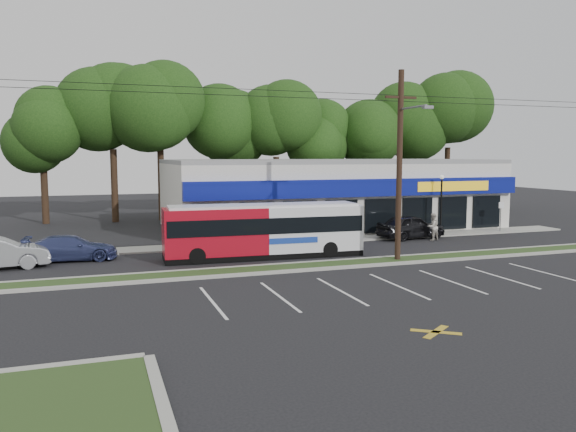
{
  "coord_description": "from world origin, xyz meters",
  "views": [
    {
      "loc": [
        -12.19,
        -24.88,
        5.62
      ],
      "look_at": [
        -1.78,
        5.0,
        2.19
      ],
      "focal_mm": 35.0,
      "sensor_mm": 36.0,
      "label": 1
    }
  ],
  "objects_px": {
    "car_dark": "(411,227)",
    "pedestrian_b": "(433,227)",
    "sign_post": "(501,211)",
    "pedestrian_a": "(343,231)",
    "car_blue": "(71,248)",
    "metrobus": "(264,229)",
    "lamp_post": "(441,197)",
    "utility_pole": "(397,159)"
  },
  "relations": [
    {
      "from": "car_dark",
      "to": "pedestrian_b",
      "type": "relative_size",
      "value": 2.65
    },
    {
      "from": "sign_post",
      "to": "pedestrian_a",
      "type": "relative_size",
      "value": 1.2
    },
    {
      "from": "car_dark",
      "to": "car_blue",
      "type": "distance_m",
      "value": 21.51
    },
    {
      "from": "metrobus",
      "to": "sign_post",
      "type": "bearing_deg",
      "value": 14.79
    },
    {
      "from": "sign_post",
      "to": "pedestrian_b",
      "type": "height_order",
      "value": "sign_post"
    },
    {
      "from": "car_dark",
      "to": "car_blue",
      "type": "height_order",
      "value": "car_dark"
    },
    {
      "from": "lamp_post",
      "to": "metrobus",
      "type": "height_order",
      "value": "lamp_post"
    },
    {
      "from": "utility_pole",
      "to": "lamp_post",
      "type": "height_order",
      "value": "utility_pole"
    },
    {
      "from": "utility_pole",
      "to": "pedestrian_b",
      "type": "xyz_separation_m",
      "value": [
        6.17,
        5.85,
        -4.51
      ]
    },
    {
      "from": "utility_pole",
      "to": "lamp_post",
      "type": "bearing_deg",
      "value": 43.95
    },
    {
      "from": "sign_post",
      "to": "pedestrian_b",
      "type": "xyz_separation_m",
      "value": [
        -7.0,
        -1.8,
        -0.65
      ]
    },
    {
      "from": "metrobus",
      "to": "pedestrian_b",
      "type": "height_order",
      "value": "metrobus"
    },
    {
      "from": "metrobus",
      "to": "pedestrian_b",
      "type": "relative_size",
      "value": 6.1
    },
    {
      "from": "sign_post",
      "to": "pedestrian_a",
      "type": "bearing_deg",
      "value": -171.46
    },
    {
      "from": "utility_pole",
      "to": "pedestrian_b",
      "type": "relative_size",
      "value": 27.54
    },
    {
      "from": "utility_pole",
      "to": "lamp_post",
      "type": "xyz_separation_m",
      "value": [
        8.17,
        7.87,
        -2.74
      ]
    },
    {
      "from": "metrobus",
      "to": "pedestrian_b",
      "type": "bearing_deg",
      "value": 13.35
    },
    {
      "from": "utility_pole",
      "to": "metrobus",
      "type": "xyz_separation_m",
      "value": [
        -6.18,
        3.57,
        -3.85
      ]
    },
    {
      "from": "car_dark",
      "to": "pedestrian_a",
      "type": "distance_m",
      "value": 5.88
    },
    {
      "from": "sign_post",
      "to": "pedestrian_a",
      "type": "distance_m",
      "value": 13.78
    },
    {
      "from": "car_blue",
      "to": "pedestrian_b",
      "type": "xyz_separation_m",
      "value": [
        22.4,
        -0.18,
        0.23
      ]
    },
    {
      "from": "lamp_post",
      "to": "car_blue",
      "type": "height_order",
      "value": "lamp_post"
    },
    {
      "from": "metrobus",
      "to": "car_blue",
      "type": "bearing_deg",
      "value": 169.17
    },
    {
      "from": "car_dark",
      "to": "pedestrian_a",
      "type": "height_order",
      "value": "pedestrian_a"
    },
    {
      "from": "sign_post",
      "to": "car_blue",
      "type": "distance_m",
      "value": 29.46
    },
    {
      "from": "pedestrian_a",
      "to": "car_dark",
      "type": "bearing_deg",
      "value": -178.35
    },
    {
      "from": "sign_post",
      "to": "car_blue",
      "type": "xyz_separation_m",
      "value": [
        -29.4,
        -1.62,
        -0.87
      ]
    },
    {
      "from": "lamp_post",
      "to": "utility_pole",
      "type": "bearing_deg",
      "value": -136.05
    },
    {
      "from": "utility_pole",
      "to": "car_blue",
      "type": "bearing_deg",
      "value": 159.63
    },
    {
      "from": "sign_post",
      "to": "metrobus",
      "type": "xyz_separation_m",
      "value": [
        -19.35,
        -4.08,
        0.01
      ]
    },
    {
      "from": "pedestrian_a",
      "to": "pedestrian_b",
      "type": "bearing_deg",
      "value": 169.47
    },
    {
      "from": "lamp_post",
      "to": "sign_post",
      "type": "xyz_separation_m",
      "value": [
        5.0,
        -0.23,
        -1.12
      ]
    },
    {
      "from": "metrobus",
      "to": "pedestrian_a",
      "type": "height_order",
      "value": "metrobus"
    },
    {
      "from": "utility_pole",
      "to": "metrobus",
      "type": "distance_m",
      "value": 8.11
    },
    {
      "from": "lamp_post",
      "to": "pedestrian_b",
      "type": "relative_size",
      "value": 2.34
    },
    {
      "from": "metrobus",
      "to": "pedestrian_b",
      "type": "xyz_separation_m",
      "value": [
        12.35,
        2.28,
        -0.65
      ]
    },
    {
      "from": "utility_pole",
      "to": "sign_post",
      "type": "height_order",
      "value": "utility_pole"
    },
    {
      "from": "car_dark",
      "to": "lamp_post",
      "type": "bearing_deg",
      "value": -81.23
    },
    {
      "from": "metrobus",
      "to": "pedestrian_a",
      "type": "distance_m",
      "value": 6.12
    },
    {
      "from": "lamp_post",
      "to": "pedestrian_a",
      "type": "height_order",
      "value": "lamp_post"
    },
    {
      "from": "metrobus",
      "to": "car_dark",
      "type": "distance_m",
      "value": 11.97
    },
    {
      "from": "car_dark",
      "to": "pedestrian_b",
      "type": "xyz_separation_m",
      "value": [
        0.92,
        -1.21,
        0.09
      ]
    }
  ]
}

